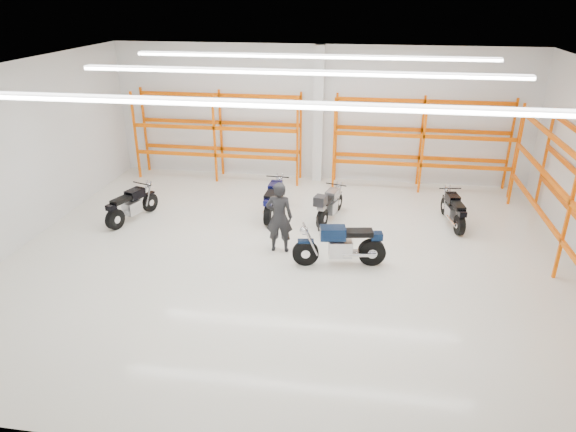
% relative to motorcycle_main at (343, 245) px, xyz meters
% --- Properties ---
extents(ground, '(14.00, 14.00, 0.00)m').
position_rel_motorcycle_main_xyz_m(ground, '(-1.25, 0.14, -0.51)').
color(ground, silver).
rests_on(ground, ground).
extents(room_shell, '(14.02, 12.02, 4.51)m').
position_rel_motorcycle_main_xyz_m(room_shell, '(-1.25, 0.17, 2.77)').
color(room_shell, silver).
rests_on(room_shell, ground).
extents(motorcycle_main, '(2.22, 0.75, 1.10)m').
position_rel_motorcycle_main_xyz_m(motorcycle_main, '(0.00, 0.00, 0.00)').
color(motorcycle_main, black).
rests_on(motorcycle_main, ground).
extents(motorcycle_back_a, '(0.90, 1.91, 0.97)m').
position_rel_motorcycle_main_xyz_m(motorcycle_back_a, '(-6.12, 1.62, -0.06)').
color(motorcycle_back_a, black).
rests_on(motorcycle_back_a, ground).
extents(motorcycle_back_b, '(0.69, 2.08, 1.02)m').
position_rel_motorcycle_main_xyz_m(motorcycle_back_b, '(-2.17, 2.62, -0.03)').
color(motorcycle_back_b, black).
rests_on(motorcycle_back_b, ground).
extents(motorcycle_back_c, '(0.83, 1.92, 1.00)m').
position_rel_motorcycle_main_xyz_m(motorcycle_back_c, '(-0.57, 2.51, -0.04)').
color(motorcycle_back_c, black).
rests_on(motorcycle_back_c, ground).
extents(motorcycle_back_d, '(0.62, 1.88, 0.92)m').
position_rel_motorcycle_main_xyz_m(motorcycle_back_d, '(2.90, 2.74, -0.08)').
color(motorcycle_back_d, black).
rests_on(motorcycle_back_d, ground).
extents(standing_man, '(0.68, 0.46, 1.84)m').
position_rel_motorcycle_main_xyz_m(standing_man, '(-1.63, 0.50, 0.40)').
color(standing_man, black).
rests_on(standing_man, ground).
extents(structural_column, '(0.32, 0.32, 4.50)m').
position_rel_motorcycle_main_xyz_m(structural_column, '(-1.25, 5.96, 1.74)').
color(structural_column, white).
rests_on(structural_column, ground).
extents(pallet_racking_back_left, '(5.67, 0.87, 3.00)m').
position_rel_motorcycle_main_xyz_m(pallet_racking_back_left, '(-4.65, 5.62, 1.27)').
color(pallet_racking_back_left, '#E85406').
rests_on(pallet_racking_back_left, ground).
extents(pallet_racking_back_right, '(5.67, 0.87, 3.00)m').
position_rel_motorcycle_main_xyz_m(pallet_racking_back_right, '(2.15, 5.62, 1.27)').
color(pallet_racking_back_right, '#E85406').
rests_on(pallet_racking_back_right, ground).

